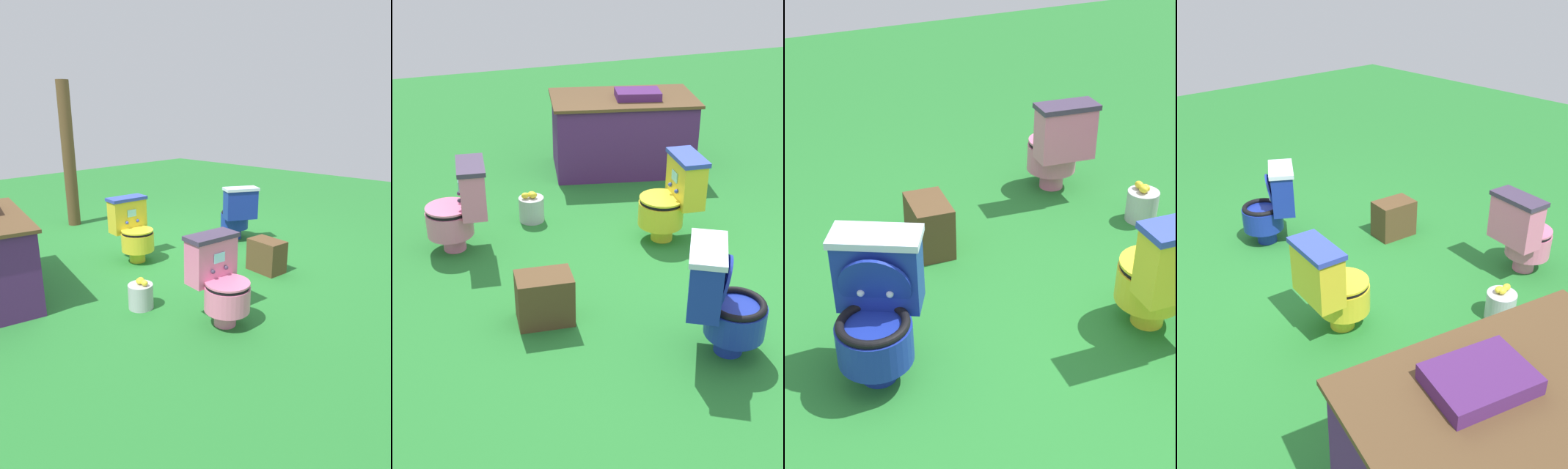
{
  "view_description": "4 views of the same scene",
  "coord_description": "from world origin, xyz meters",
  "views": [
    {
      "loc": [
        -3.41,
        3.33,
        1.68
      ],
      "look_at": [
        -0.74,
        0.48,
        0.47
      ],
      "focal_mm": 31.13,
      "sensor_mm": 36.0,
      "label": 1
    },
    {
      "loc": [
        -2.07,
        -3.42,
        2.44
      ],
      "look_at": [
        -0.72,
        0.21,
        0.37
      ],
      "focal_mm": 46.77,
      "sensor_mm": 36.0,
      "label": 2
    },
    {
      "loc": [
        2.19,
        -1.56,
        2.28
      ],
      "look_at": [
        -0.73,
        -0.04,
        0.3
      ],
      "focal_mm": 49.88,
      "sensor_mm": 36.0,
      "label": 3
    },
    {
      "loc": [
        1.93,
        2.97,
        2.38
      ],
      "look_at": [
        -0.63,
        0.11,
        0.31
      ],
      "focal_mm": 39.65,
      "sensor_mm": 36.0,
      "label": 4
    }
  ],
  "objects": [
    {
      "name": "ground",
      "position": [
        0.0,
        0.0,
        0.0
      ],
      "size": [
        14.0,
        14.0,
        0.0
      ],
      "primitive_type": "plane",
      "color": "#26752D"
    },
    {
      "name": "toilet_pink",
      "position": [
        -1.5,
        1.0,
        0.37
      ],
      "size": [
        0.55,
        0.47,
        0.73
      ],
      "rotation": [
        0.0,
        0.0,
        1.42
      ],
      "color": "pink",
      "rests_on": "ground"
    },
    {
      "name": "vendor_table",
      "position": [
        0.4,
        2.16,
        0.39
      ],
      "size": [
        1.62,
        1.18,
        0.85
      ],
      "rotation": [
        0.0,
        0.0,
        -0.24
      ],
      "color": "#4C2360",
      "rests_on": "ground"
    },
    {
      "name": "toilet_yellow",
      "position": [
        0.15,
        0.57,
        0.37
      ],
      "size": [
        0.54,
        0.46,
        0.73
      ],
      "rotation": [
        0.0,
        0.0,
        1.45
      ],
      "color": "yellow",
      "rests_on": "ground"
    },
    {
      "name": "small_crate",
      "position": [
        -1.17,
        -0.19,
        0.18
      ],
      "size": [
        0.4,
        0.29,
        0.35
      ],
      "primitive_type": "cube",
      "rotation": [
        0.0,
        0.0,
        3.01
      ],
      "color": "brown",
      "rests_on": "ground"
    },
    {
      "name": "lemon_bucket",
      "position": [
        -0.84,
        1.29,
        0.12
      ],
      "size": [
        0.22,
        0.22,
        0.28
      ],
      "color": "#B7B7BF",
      "rests_on": "ground"
    },
    {
      "name": "toilet_blue",
      "position": [
        -0.25,
        -0.85,
        0.37
      ],
      "size": [
        0.63,
        0.6,
        0.73
      ],
      "rotation": [
        0.0,
        0.0,
        4.17
      ],
      "color": "#192D9E",
      "rests_on": "ground"
    }
  ]
}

